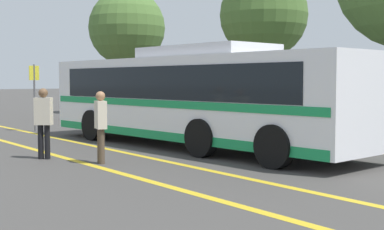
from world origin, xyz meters
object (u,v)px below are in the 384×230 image
at_px(transit_bus, 192,96).
at_px(parked_car_0, 110,105).
at_px(bus_stop_sign, 34,89).
at_px(tree_2, 127,28).
at_px(parked_car_1, 184,111).
at_px(pedestrian_0, 44,119).
at_px(tree_3, 264,15).
at_px(pedestrian_1, 101,123).

distance_m(transit_bus, parked_car_0, 11.29).
relative_size(bus_stop_sign, tree_2, 0.35).
bearing_deg(parked_car_0, parked_car_1, 92.51).
bearing_deg(bus_stop_sign, parked_car_1, -29.87).
height_order(pedestrian_0, tree_2, tree_2).
bearing_deg(transit_bus, pedestrian_0, 170.83).
xyz_separation_m(parked_car_0, tree_2, (-4.46, 3.61, 4.35)).
bearing_deg(parked_car_1, tree_3, 10.37).
bearing_deg(tree_2, parked_car_0, -39.02).
bearing_deg(parked_car_1, tree_2, 72.39).
bearing_deg(transit_bus, parked_car_1, 51.42).
bearing_deg(transit_bus, bus_stop_sign, 99.23).
relative_size(transit_bus, parked_car_1, 2.85).
bearing_deg(transit_bus, parked_car_0, 69.29).
xyz_separation_m(parked_car_0, bus_stop_sign, (3.16, -5.02, 0.88)).
distance_m(pedestrian_0, tree_3, 15.12).
height_order(pedestrian_0, tree_3, tree_3).
height_order(pedestrian_1, tree_3, tree_3).
height_order(tree_2, tree_3, tree_2).
height_order(parked_car_1, pedestrian_1, pedestrian_1).
bearing_deg(tree_2, tree_3, 13.42).
relative_size(pedestrian_0, bus_stop_sign, 0.69).
relative_size(transit_bus, tree_3, 1.64).
bearing_deg(pedestrian_0, bus_stop_sign, 114.62).
xyz_separation_m(pedestrian_0, tree_2, (-14.90, 11.19, 4.08)).
bearing_deg(bus_stop_sign, transit_bus, -80.77).
bearing_deg(tree_3, tree_2, -166.58).
height_order(parked_car_0, pedestrian_0, pedestrian_0).
bearing_deg(parked_car_0, tree_2, -129.56).
relative_size(parked_car_1, pedestrian_1, 2.43).
bearing_deg(tree_3, pedestrian_1, -60.14).
xyz_separation_m(bus_stop_sign, tree_3, (1.58, 10.83, 3.50)).
height_order(parked_car_1, tree_2, tree_2).
relative_size(bus_stop_sign, tree_3, 0.36).
distance_m(bus_stop_sign, tree_3, 11.49).
bearing_deg(tree_2, pedestrian_0, -36.92).
height_order(bus_stop_sign, tree_3, tree_3).
relative_size(parked_car_0, pedestrian_0, 2.76).
relative_size(parked_car_0, pedestrian_1, 2.86).
bearing_deg(pedestrian_1, transit_bus, 123.21).
bearing_deg(pedestrian_0, parked_car_1, 75.01).
distance_m(parked_car_1, pedestrian_0, 9.21).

